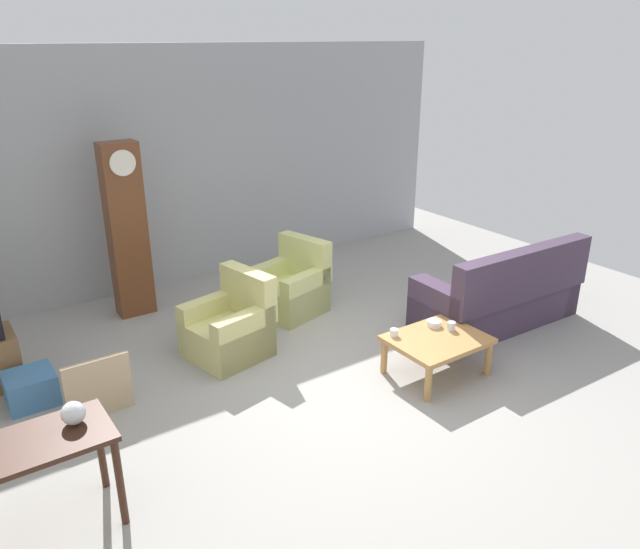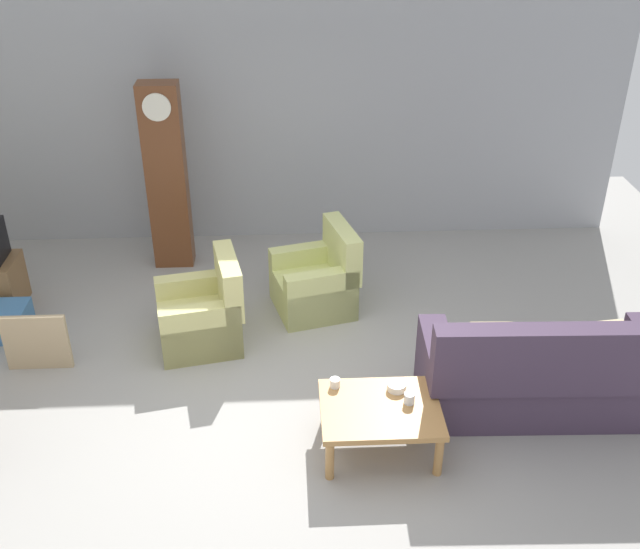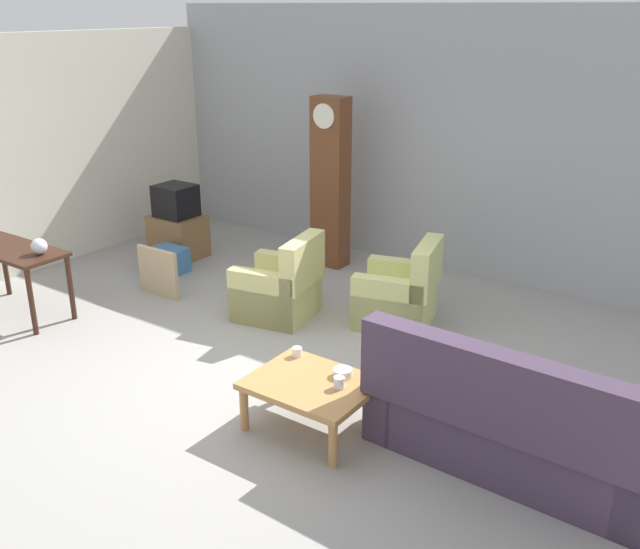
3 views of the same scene
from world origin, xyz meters
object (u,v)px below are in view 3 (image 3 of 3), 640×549
armchair_olive_far (400,296)px  cup_white_porcelain (297,352)px  armchair_olive_near (280,290)px  tv_stand_cabinet (178,236)px  glass_dome_cloche (39,246)px  cup_blue_rimmed (339,383)px  bowl_white_stacked (343,373)px  tv_crt (176,201)px  storage_box_blue (166,261)px  framed_picture_leaning (158,272)px  console_table_dark (13,257)px  couch_floral (512,424)px  coffee_table_wood (311,388)px  grandfather_clock (330,183)px

armchair_olive_far → cup_white_porcelain: armchair_olive_far is taller
armchair_olive_near → tv_stand_cabinet: 2.47m
armchair_olive_near → glass_dome_cloche: size_ratio=5.49×
cup_blue_rimmed → armchair_olive_far: bearing=106.7°
bowl_white_stacked → cup_white_porcelain: bearing=172.6°
cup_white_porcelain → cup_blue_rimmed: bearing=-22.2°
tv_crt → storage_box_blue: 0.89m
armchair_olive_far → framed_picture_leaning: armchair_olive_far is taller
tv_crt → console_table_dark: bearing=-91.0°
couch_floral → coffee_table_wood: (-1.47, -0.42, 0.01)m
armchair_olive_near → coffee_table_wood: size_ratio=0.96×
armchair_olive_near → bowl_white_stacked: bearing=-38.8°
couch_floral → tv_crt: (-5.37, 1.94, 0.41)m
couch_floral → tv_crt: bearing=160.1°
storage_box_blue → bowl_white_stacked: size_ratio=2.90×
tv_stand_cabinet → framed_picture_leaning: (0.82, -1.13, 0.01)m
couch_floral → tv_stand_cabinet: bearing=160.1°
tv_stand_cabinet → tv_crt: (0.00, 0.00, 0.49)m
couch_floral → framed_picture_leaning: 4.62m
console_table_dark → cup_white_porcelain: size_ratio=15.24×
grandfather_clock → tv_crt: (-1.85, -0.90, -0.31)m
tv_crt → storage_box_blue: size_ratio=1.08×
coffee_table_wood → grandfather_clock: (-2.04, 3.26, 0.72)m
framed_picture_leaning → cup_white_porcelain: size_ratio=7.04×
armchair_olive_far → cup_white_porcelain: 1.90m
coffee_table_wood → grandfather_clock: grandfather_clock is taller
grandfather_clock → glass_dome_cloche: (-1.46, -3.20, -0.24)m
armchair_olive_near → cup_blue_rimmed: armchair_olive_near is taller
armchair_olive_far → tv_crt: tv_crt is taller
tv_stand_cabinet → cup_blue_rimmed: bearing=-29.4°
storage_box_blue → console_table_dark: bearing=-101.8°
grandfather_clock → cup_blue_rimmed: grandfather_clock is taller
couch_floral → framed_picture_leaning: bearing=169.8°
console_table_dark → tv_stand_cabinet: console_table_dark is taller
cup_white_porcelain → bowl_white_stacked: 0.51m
console_table_dark → storage_box_blue: 1.91m
cup_blue_rimmed → console_table_dark: bearing=-179.5°
tv_crt → framed_picture_leaning: tv_crt is taller
coffee_table_wood → cup_white_porcelain: (-0.35, 0.28, 0.10)m
couch_floral → coffee_table_wood: size_ratio=2.21×
couch_floral → console_table_dark: 5.43m
bowl_white_stacked → console_table_dark: bearing=-177.1°
cup_blue_rimmed → coffee_table_wood: bearing=-170.4°
tv_stand_cabinet → framed_picture_leaning: 1.40m
console_table_dark → cup_white_porcelain: 3.60m
couch_floral → cup_white_porcelain: bearing=-175.5°
armchair_olive_near → tv_stand_cabinet: (-2.34, 0.78, -0.03)m
console_table_dark → bowl_white_stacked: bearing=2.9°
armchair_olive_far → console_table_dark: armchair_olive_far is taller
armchair_olive_far → tv_stand_cabinet: armchair_olive_far is taller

